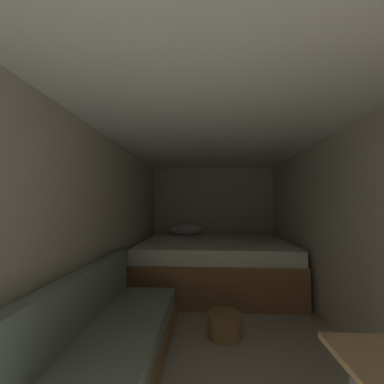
# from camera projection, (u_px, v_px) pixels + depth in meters

# --- Properties ---
(ground_plane) EXTENTS (7.14, 7.14, 0.00)m
(ground_plane) POSITION_uv_depth(u_px,v_px,m) (219.00, 345.00, 2.30)
(ground_plane) COLOR #B2A893
(wall_back) EXTENTS (2.44, 0.05, 2.01)m
(wall_back) POSITION_uv_depth(u_px,v_px,m) (212.00, 219.00, 4.94)
(wall_back) COLOR beige
(wall_back) RESTS_ON ground
(wall_left) EXTENTS (0.05, 5.14, 2.01)m
(wall_left) POSITION_uv_depth(u_px,v_px,m) (94.00, 234.00, 2.43)
(wall_left) COLOR beige
(wall_left) RESTS_ON ground
(wall_right) EXTENTS (0.05, 5.14, 2.01)m
(wall_right) POSITION_uv_depth(u_px,v_px,m) (350.00, 236.00, 2.28)
(wall_right) COLOR beige
(wall_right) RESTS_ON ground
(ceiling_slab) EXTENTS (2.44, 5.14, 0.05)m
(ceiling_slab) POSITION_uv_depth(u_px,v_px,m) (218.00, 127.00, 2.41)
(ceiling_slab) COLOR white
(ceiling_slab) RESTS_ON wall_left
(bed) EXTENTS (2.22, 1.83, 0.93)m
(bed) POSITION_uv_depth(u_px,v_px,m) (214.00, 264.00, 3.93)
(bed) COLOR olive
(bed) RESTS_ON ground
(sofa_left) EXTENTS (0.70, 2.71, 0.77)m
(sofa_left) POSITION_uv_depth(u_px,v_px,m) (85.00, 377.00, 1.53)
(sofa_left) COLOR #9E7247
(sofa_left) RESTS_ON ground
(wicker_basket) EXTENTS (0.32, 0.32, 0.23)m
(wicker_basket) POSITION_uv_depth(u_px,v_px,m) (225.00, 325.00, 2.45)
(wicker_basket) COLOR olive
(wicker_basket) RESTS_ON ground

